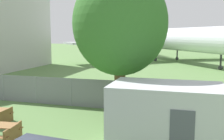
{
  "coord_description": "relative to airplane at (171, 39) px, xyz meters",
  "views": [
    {
      "loc": [
        4.45,
        -4.56,
        4.5
      ],
      "look_at": [
        -0.68,
        13.39,
        2.0
      ],
      "focal_mm": 42.0,
      "sensor_mm": 36.0,
      "label": 1
    }
  ],
  "objects": [
    {
      "name": "perimeter_fence",
      "position": [
        -1.79,
        -31.04,
        -2.86
      ],
      "size": [
        56.07,
        0.07,
        1.8
      ],
      "color": "gray",
      "rests_on": "ground"
    },
    {
      "name": "airplane",
      "position": [
        0.0,
        0.0,
        0.0
      ],
      "size": [
        31.26,
        37.11,
        11.11
      ],
      "rotation": [
        0.0,
        0.0,
        -0.94
      ],
      "color": "white",
      "rests_on": "ground"
    },
    {
      "name": "portable_cabin",
      "position": [
        1.95,
        -35.67,
        -2.47
      ],
      "size": [
        4.39,
        2.62,
        2.58
      ],
      "rotation": [
        0.0,
        0.0,
        -0.0
      ],
      "color": "silver",
      "rests_on": "ground"
    },
    {
      "name": "tree_left_of_cabin",
      "position": [
        -0.81,
        -32.27,
        1.32
      ],
      "size": [
        5.06,
        5.06,
        7.89
      ],
      "color": "brown",
      "rests_on": "ground"
    }
  ]
}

